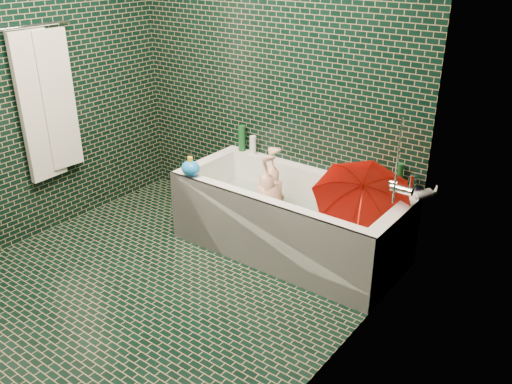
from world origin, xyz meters
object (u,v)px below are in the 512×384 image
Objects in this scene: bathtub at (288,226)px; bath_toy at (191,168)px; child at (273,209)px; umbrella at (360,209)px; rubber_duck at (372,179)px.

bathtub is 10.98× the size of bath_toy.
bathtub reaches higher than child.
bathtub is 0.84m from bath_toy.
bath_toy reaches higher than child.
umbrella reaches higher than child.
child is 0.77m from rubber_duck.
umbrella is 4.13× the size of bath_toy.
umbrella reaches higher than bath_toy.
bathtub is at bearing 27.35° from bath_toy.
rubber_duck is (0.48, 0.35, 0.38)m from bathtub.
bathtub is 13.95× the size of rubber_duck.
rubber_duck reaches higher than bathtub.
bathtub is 0.17m from child.
umbrella is (0.58, -0.03, 0.32)m from bathtub.
bath_toy is at bearing -75.27° from child.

